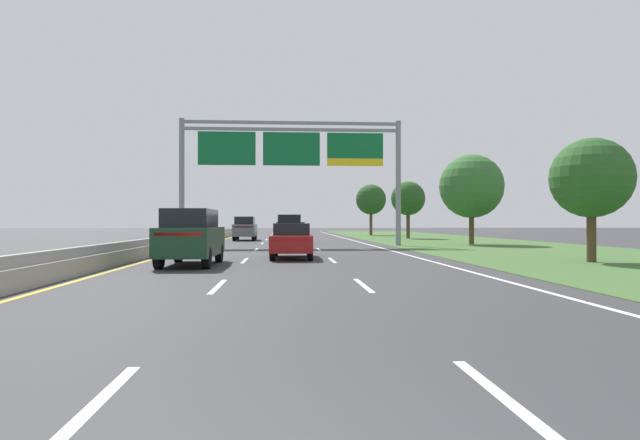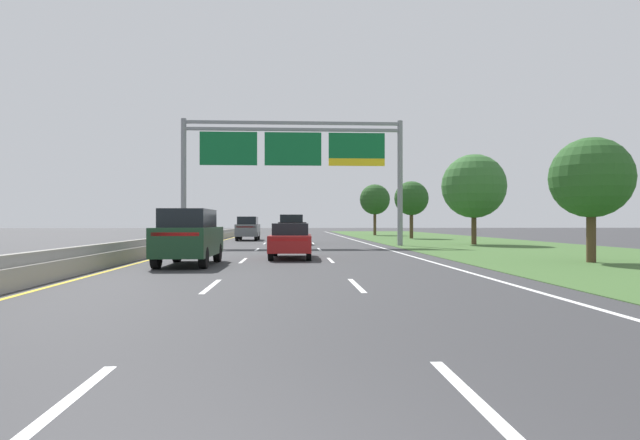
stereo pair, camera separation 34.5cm
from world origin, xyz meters
TOP-DOWN VIEW (x-y plane):
  - ground_plane at (0.00, 35.00)m, footprint 220.00×220.00m
  - lane_striping at (0.00, 34.54)m, footprint 11.96×106.00m
  - grass_verge_right at (13.95, 35.00)m, footprint 14.00×110.00m
  - median_barrier_concrete at (-6.60, 35.00)m, footprint 0.60×110.00m
  - overhead_sign_gantry at (0.30, 32.97)m, footprint 15.06×0.42m
  - pickup_truck_black at (0.19, 37.18)m, footprint 2.12×5.44m
  - car_darkgreen_left_lane_suv at (-3.68, 17.21)m, footprint 1.96×4.72m
  - car_grey_left_lane_suv at (-3.68, 44.67)m, footprint 1.90×4.70m
  - car_red_centre_lane_sedan at (0.16, 20.86)m, footprint 1.95×4.45m
  - roadside_tree_near at (12.15, 17.52)m, footprint 3.21×3.21m
  - roadside_tree_mid at (13.35, 34.59)m, footprint 4.61×4.61m
  - roadside_tree_far at (12.03, 48.76)m, footprint 3.37×3.37m
  - roadside_tree_distant at (10.47, 61.83)m, footprint 3.73×3.73m

SIDE VIEW (x-z plane):
  - ground_plane at x=0.00m, z-range 0.00..0.00m
  - lane_striping at x=0.00m, z-range 0.00..0.01m
  - grass_verge_right at x=13.95m, z-range 0.00..0.02m
  - median_barrier_concrete at x=-6.60m, z-range -0.07..0.78m
  - car_red_centre_lane_sedan at x=0.16m, z-range 0.03..1.60m
  - pickup_truck_black at x=0.19m, z-range -0.03..2.17m
  - car_darkgreen_left_lane_suv at x=-3.68m, z-range 0.04..2.15m
  - car_grey_left_lane_suv at x=-3.68m, z-range 0.04..2.15m
  - roadside_tree_near at x=12.15m, z-range 0.88..5.90m
  - roadside_tree_far at x=12.03m, z-range 1.13..6.80m
  - roadside_tree_mid at x=13.35m, z-range 0.95..7.48m
  - roadside_tree_distant at x=10.47m, z-range 1.26..7.55m
  - overhead_sign_gantry at x=0.30m, z-range 1.85..10.45m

